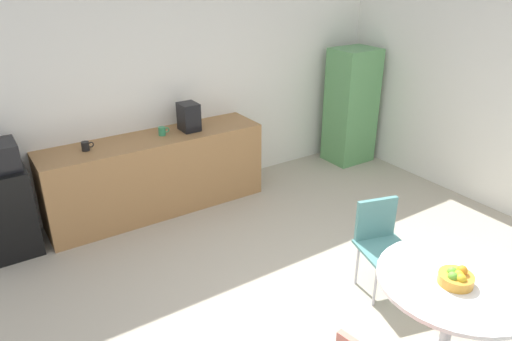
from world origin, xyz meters
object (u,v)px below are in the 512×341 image
locker_cabinet (351,106)px  round_table (454,296)px  mini_fridge (3,212)px  chair_teal (380,235)px  mug_green (86,146)px  mug_white (162,131)px  coffee_maker (189,117)px  fruit_bowl (456,278)px

locker_cabinet → round_table: bearing=-123.0°
mini_fridge → chair_teal: bearing=-42.0°
mug_green → round_table: bearing=-65.2°
mug_white → coffee_maker: 0.35m
mug_green → mini_fridge: bearing=-178.9°
locker_cabinet → mini_fridge: bearing=178.7°
round_table → coffee_maker: 3.38m
locker_cabinet → round_table: locker_cabinet is taller
mug_white → coffee_maker: size_ratio=0.40×
mini_fridge → round_table: size_ratio=0.83×
locker_cabinet → mug_green: (-3.64, 0.12, 0.14)m
chair_teal → coffee_maker: (-0.63, 2.41, 0.54)m
chair_teal → fruit_bowl: fruit_bowl is taller
locker_cabinet → fruit_bowl: 3.89m
mini_fridge → coffee_maker: coffee_maker is taller
mug_white → mug_green: bearing=179.6°
mini_fridge → fruit_bowl: (2.36, -3.35, 0.35)m
mini_fridge → round_table: mini_fridge is taller
locker_cabinet → mug_green: locker_cabinet is taller
locker_cabinet → fruit_bowl: size_ratio=6.99×
locker_cabinet → chair_teal: bearing=-128.4°
mini_fridge → mug_green: mug_green is taller
chair_teal → fruit_bowl: 1.03m
mug_white → fruit_bowl: bearing=-79.2°
locker_cabinet → mug_green: size_ratio=12.48×
chair_teal → mini_fridge: bearing=138.0°
chair_teal → coffee_maker: coffee_maker is taller
locker_cabinet → round_table: (-2.09, -3.23, -0.20)m
fruit_bowl → mini_fridge: bearing=125.2°
chair_teal → coffee_maker: size_ratio=2.59×
mini_fridge → chair_teal: 3.61m
chair_teal → coffee_maker: 2.55m
mug_green → coffee_maker: coffee_maker is taller
locker_cabinet → coffee_maker: size_ratio=5.03×
chair_teal → mug_green: 3.06m
mini_fridge → mug_white: mug_white is taller
mug_white → mug_green: (-0.84, 0.01, 0.00)m
locker_cabinet → mug_white: bearing=177.7°
mini_fridge → locker_cabinet: locker_cabinet is taller
fruit_bowl → chair_teal: bearing=71.2°
fruit_bowl → locker_cabinet: bearing=56.5°
round_table → coffee_maker: size_ratio=3.35×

